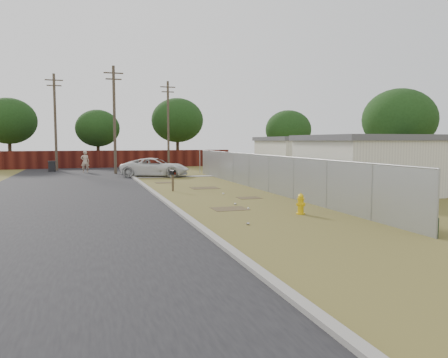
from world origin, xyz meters
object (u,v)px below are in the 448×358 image
object	(u,v)px
fire_hydrant	(301,204)
trash_bin	(52,166)
pickup_truck	(155,167)
mailbox	(173,174)
pedestrian	(85,162)

from	to	relation	value
fire_hydrant	trash_bin	world-z (taller)	trash_bin
fire_hydrant	pickup_truck	world-z (taller)	pickup_truck
fire_hydrant	mailbox	size ratio (longest dim) A/B	0.69
trash_bin	pickup_truck	bearing A→B (deg)	-45.40
pickup_truck	trash_bin	bearing A→B (deg)	65.26
fire_hydrant	pedestrian	size ratio (longest dim) A/B	0.42
mailbox	pedestrian	size ratio (longest dim) A/B	0.61
fire_hydrant	mailbox	xyz separation A→B (m)	(-3.19, 9.03, 0.56)
fire_hydrant	trash_bin	distance (m)	29.51
mailbox	pickup_truck	distance (m)	10.27
mailbox	pedestrian	xyz separation A→B (m)	(-4.64, 16.07, 0.03)
pedestrian	trash_bin	distance (m)	3.78
pedestrian	fire_hydrant	bearing A→B (deg)	106.60
trash_bin	mailbox	bearing A→B (deg)	-67.87
fire_hydrant	trash_bin	bearing A→B (deg)	111.27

